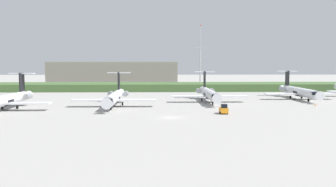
{
  "coord_description": "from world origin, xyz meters",
  "views": [
    {
      "loc": [
        -2.66,
        -76.09,
        11.75
      ],
      "look_at": [
        0.0,
        25.69,
        3.0
      ],
      "focal_mm": 38.21,
      "sensor_mm": 36.0,
      "label": 1
    }
  ],
  "objects_px": {
    "baggage_tug": "(224,109)",
    "antenna_mast": "(200,64)",
    "regional_jet_second": "(6,100)",
    "regional_jet_fourth": "(209,93)",
    "safety_cone_front_marker": "(315,105)",
    "regional_jet_third": "(115,97)",
    "regional_jet_fifth": "(298,91)"
  },
  "relations": [
    {
      "from": "baggage_tug",
      "to": "antenna_mast",
      "type": "bearing_deg",
      "value": 87.8
    },
    {
      "from": "antenna_mast",
      "to": "safety_cone_front_marker",
      "type": "relative_size",
      "value": 50.62
    },
    {
      "from": "regional_jet_second",
      "to": "regional_jet_fifth",
      "type": "height_order",
      "value": "same"
    },
    {
      "from": "regional_jet_second",
      "to": "antenna_mast",
      "type": "xyz_separation_m",
      "value": [
        55.83,
        62.28,
        8.94
      ]
    },
    {
      "from": "regional_jet_fourth",
      "to": "safety_cone_front_marker",
      "type": "xyz_separation_m",
      "value": [
        27.54,
        -11.69,
        -2.26
      ]
    },
    {
      "from": "regional_jet_third",
      "to": "baggage_tug",
      "type": "height_order",
      "value": "regional_jet_third"
    },
    {
      "from": "regional_jet_third",
      "to": "antenna_mast",
      "type": "xyz_separation_m",
      "value": [
        29.69,
        55.24,
        8.94
      ]
    },
    {
      "from": "antenna_mast",
      "to": "regional_jet_fourth",
      "type": "bearing_deg",
      "value": -93.26
    },
    {
      "from": "regional_jet_third",
      "to": "regional_jet_fourth",
      "type": "xyz_separation_m",
      "value": [
        27.14,
        10.47,
        0.0
      ]
    },
    {
      "from": "regional_jet_fourth",
      "to": "safety_cone_front_marker",
      "type": "relative_size",
      "value": 56.36
    },
    {
      "from": "regional_jet_third",
      "to": "safety_cone_front_marker",
      "type": "xyz_separation_m",
      "value": [
        54.68,
        -1.21,
        -2.26
      ]
    },
    {
      "from": "regional_jet_fifth",
      "to": "regional_jet_second",
      "type": "bearing_deg",
      "value": -163.46
    },
    {
      "from": "safety_cone_front_marker",
      "to": "antenna_mast",
      "type": "bearing_deg",
      "value": 113.88
    },
    {
      "from": "regional_jet_fifth",
      "to": "antenna_mast",
      "type": "distance_m",
      "value": 47.46
    },
    {
      "from": "antenna_mast",
      "to": "baggage_tug",
      "type": "height_order",
      "value": "antenna_mast"
    },
    {
      "from": "regional_jet_second",
      "to": "safety_cone_front_marker",
      "type": "bearing_deg",
      "value": 4.12
    },
    {
      "from": "regional_jet_third",
      "to": "baggage_tug",
      "type": "relative_size",
      "value": 9.69
    },
    {
      "from": "regional_jet_third",
      "to": "safety_cone_front_marker",
      "type": "height_order",
      "value": "regional_jet_third"
    },
    {
      "from": "regional_jet_second",
      "to": "regional_jet_fourth",
      "type": "distance_m",
      "value": 56.09
    },
    {
      "from": "regional_jet_second",
      "to": "regional_jet_fifth",
      "type": "bearing_deg",
      "value": 16.54
    },
    {
      "from": "regional_jet_fourth",
      "to": "baggage_tug",
      "type": "xyz_separation_m",
      "value": [
        -0.16,
        -25.75,
        -1.53
      ]
    },
    {
      "from": "regional_jet_third",
      "to": "baggage_tug",
      "type": "distance_m",
      "value": 31.04
    },
    {
      "from": "regional_jet_fourth",
      "to": "regional_jet_second",
      "type": "bearing_deg",
      "value": -161.81
    },
    {
      "from": "regional_jet_second",
      "to": "regional_jet_fourth",
      "type": "xyz_separation_m",
      "value": [
        53.29,
        17.51,
        0.0
      ]
    },
    {
      "from": "regional_jet_fifth",
      "to": "safety_cone_front_marker",
      "type": "distance_m",
      "value": 19.33
    },
    {
      "from": "regional_jet_second",
      "to": "baggage_tug",
      "type": "bearing_deg",
      "value": -8.81
    },
    {
      "from": "antenna_mast",
      "to": "baggage_tug",
      "type": "bearing_deg",
      "value": -92.2
    },
    {
      "from": "regional_jet_fifth",
      "to": "antenna_mast",
      "type": "relative_size",
      "value": 1.11
    },
    {
      "from": "regional_jet_second",
      "to": "antenna_mast",
      "type": "bearing_deg",
      "value": 48.12
    },
    {
      "from": "baggage_tug",
      "to": "safety_cone_front_marker",
      "type": "relative_size",
      "value": 5.82
    },
    {
      "from": "regional_jet_fourth",
      "to": "baggage_tug",
      "type": "bearing_deg",
      "value": -90.36
    },
    {
      "from": "regional_jet_fifth",
      "to": "safety_cone_front_marker",
      "type": "relative_size",
      "value": 56.36
    }
  ]
}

